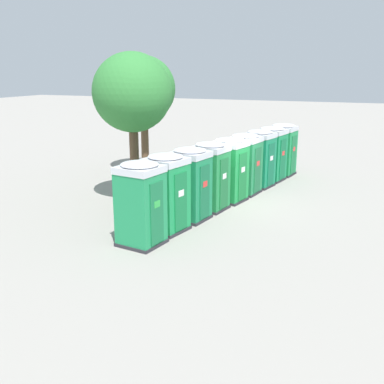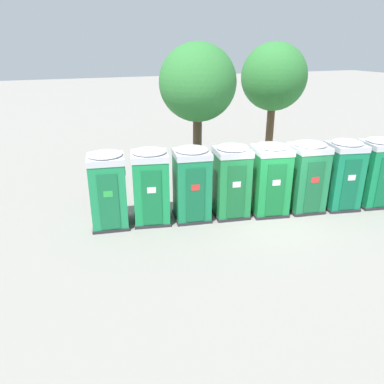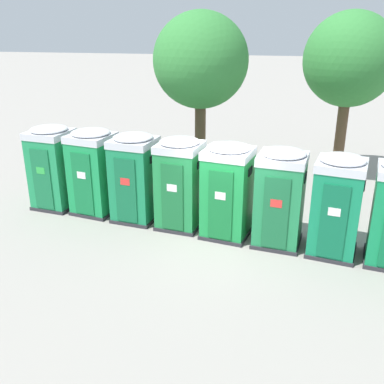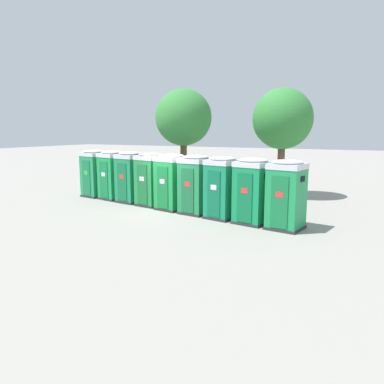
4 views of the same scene
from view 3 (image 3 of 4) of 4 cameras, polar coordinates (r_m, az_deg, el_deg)
name	(u,v)px [view 3 (image 3 of 4)]	position (r m, az deg, el deg)	size (l,w,h in m)	color
ground_plane	(223,239)	(12.06, 3.90, -6.01)	(120.00, 120.00, 0.00)	gray
portapotty_0	(53,167)	(14.27, -17.24, 3.07)	(1.35, 1.37, 2.54)	#2D2D33
portapotty_1	(94,171)	(13.55, -12.40, 2.58)	(1.43, 1.43, 2.54)	#2D2D33
portapotty_2	(135,177)	(12.85, -7.27, 1.88)	(1.36, 1.37, 2.54)	#2D2D33
portapotty_3	(180,183)	(12.30, -1.55, 1.15)	(1.34, 1.37, 2.54)	#2D2D33
portapotty_4	(227,190)	(11.81, 4.51, 0.20)	(1.43, 1.42, 2.54)	#2D2D33
portapotty_5	(280,197)	(11.54, 11.10, -0.67)	(1.37, 1.37, 2.54)	#2D2D33
portapotty_6	(337,205)	(11.40, 17.90, -1.62)	(1.39, 1.42, 2.54)	#2D2D33
street_tree_0	(350,61)	(16.81, 19.40, 15.47)	(3.15, 3.15, 5.77)	brown
street_tree_1	(201,62)	(14.73, 1.11, 16.22)	(3.02, 3.02, 5.75)	brown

